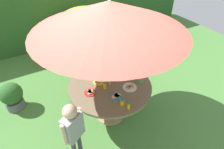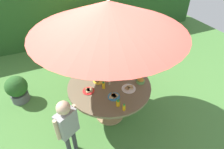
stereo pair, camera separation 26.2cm
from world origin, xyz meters
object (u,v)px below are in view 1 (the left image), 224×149
at_px(garden_table, 110,90).
at_px(juice_bottle_near_right, 109,76).
at_px(juice_bottle_mid_left, 91,69).
at_px(cup_near, 94,65).
at_px(plate_near_left, 130,87).
at_px(plate_back_edge, 99,81).
at_px(juice_bottle_far_left, 122,102).
at_px(juice_bottle_mid_right, 105,86).
at_px(wooden_chair, 96,53).
at_px(child_in_yellow_shirt, 77,61).
at_px(juice_bottle_center_back, 129,106).
at_px(plate_center_front, 90,92).
at_px(potted_plant, 12,96).
at_px(juice_bottle_front_edge, 99,63).
at_px(plate_far_right, 116,96).
at_px(juice_bottle_spot_a, 111,73).
at_px(dome_tent, 85,34).
at_px(child_in_grey_shirt, 73,127).
at_px(snack_bowl, 140,79).
at_px(patio_umbrella, 109,16).

bearing_deg(garden_table, juice_bottle_near_right, 68.27).
height_order(juice_bottle_mid_left, cup_near, juice_bottle_mid_left).
xyz_separation_m(plate_near_left, juice_bottle_mid_left, (-0.37, 0.69, 0.05)).
bearing_deg(plate_back_edge, juice_bottle_far_left, -84.82).
bearing_deg(juice_bottle_mid_right, juice_bottle_mid_left, 90.48).
xyz_separation_m(plate_near_left, juice_bottle_mid_right, (-0.37, 0.18, 0.05)).
relative_size(wooden_chair, child_in_yellow_shirt, 0.86).
bearing_deg(juice_bottle_center_back, plate_center_front, 120.97).
height_order(potted_plant, juice_bottle_front_edge, juice_bottle_front_edge).
height_order(plate_near_left, plate_far_right, same).
xyz_separation_m(plate_near_left, juice_bottle_spot_a, (-0.11, 0.43, 0.04)).
relative_size(plate_back_edge, cup_near, 2.88).
bearing_deg(juice_bottle_far_left, plate_center_front, 123.21).
relative_size(child_in_yellow_shirt, juice_bottle_far_left, 11.61).
bearing_deg(wooden_chair, juice_bottle_center_back, -86.04).
bearing_deg(juice_bottle_front_edge, juice_bottle_far_left, -97.86).
distance_m(garden_table, dome_tent, 2.17).
relative_size(potted_plant, juice_bottle_mid_right, 4.65).
relative_size(juice_bottle_center_back, juice_bottle_mid_left, 0.85).
bearing_deg(dome_tent, juice_bottle_spot_a, -99.07).
xyz_separation_m(child_in_grey_shirt, juice_bottle_front_edge, (0.92, 1.06, 0.10)).
bearing_deg(potted_plant, wooden_chair, 6.99).
bearing_deg(child_in_yellow_shirt, garden_table, -0.00).
xyz_separation_m(garden_table, wooden_chair, (0.36, 1.33, -0.06)).
bearing_deg(potted_plant, snack_bowl, -31.42).
bearing_deg(patio_umbrella, juice_bottle_front_edge, 81.83).
distance_m(juice_bottle_mid_right, juice_bottle_front_edge, 0.67).
distance_m(garden_table, plate_back_edge, 0.25).
distance_m(patio_umbrella, cup_near, 1.29).
bearing_deg(juice_bottle_mid_right, dome_tent, 75.35).
height_order(child_in_grey_shirt, plate_near_left, child_in_grey_shirt).
bearing_deg(juice_bottle_near_right, plate_center_front, -159.63).
xyz_separation_m(juice_bottle_far_left, juice_bottle_spot_a, (0.21, 0.69, 0.00)).
bearing_deg(plate_back_edge, wooden_chair, 67.54).
bearing_deg(juice_bottle_front_edge, plate_far_right, -98.65).
distance_m(plate_back_edge, juice_bottle_spot_a, 0.27).
height_order(wooden_chair, potted_plant, wooden_chair).
height_order(dome_tent, child_in_yellow_shirt, dome_tent).
height_order(patio_umbrella, plate_far_right, patio_umbrella).
bearing_deg(juice_bottle_near_right, wooden_chair, 75.62).
bearing_deg(plate_near_left, plate_far_right, -165.95).
distance_m(child_in_yellow_shirt, juice_bottle_mid_right, 0.97).
height_order(wooden_chair, plate_near_left, wooden_chair).
height_order(plate_near_left, juice_bottle_near_right, juice_bottle_near_right).
xyz_separation_m(plate_back_edge, juice_bottle_spot_a, (0.26, 0.05, 0.04)).
height_order(child_in_grey_shirt, plate_center_front, child_in_grey_shirt).
distance_m(dome_tent, cup_near, 1.58).
relative_size(plate_center_front, juice_bottle_mid_left, 1.43).
relative_size(potted_plant, juice_bottle_near_right, 4.41).
xyz_separation_m(wooden_chair, juice_bottle_spot_a, (-0.22, -1.12, 0.24)).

